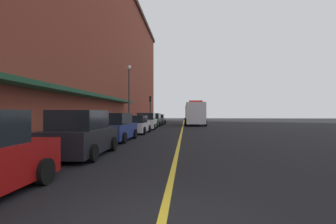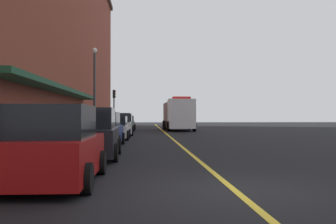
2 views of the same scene
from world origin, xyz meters
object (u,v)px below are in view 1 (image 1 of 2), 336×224
parked_car_3 (136,125)px  parked_car_4 (147,121)px  traffic_light_near (150,104)px  box_truck (195,114)px  parked_car_5 (154,120)px  parked_car_6 (159,119)px  parking_meter_0 (139,119)px  parking_meter_1 (111,122)px  street_lamp_left (129,89)px  parked_car_1 (81,135)px  parked_car_2 (115,128)px

parked_car_3 → parked_car_4: size_ratio=0.91×
parked_car_3 → traffic_light_near: (-1.41, 18.34, 2.43)m
parked_car_4 → box_truck: size_ratio=0.54×
parked_car_5 → traffic_light_near: (-1.35, 6.33, 2.35)m
parked_car_6 → parking_meter_0: parked_car_6 is taller
parked_car_3 → traffic_light_near: bearing=4.9°
parked_car_3 → parking_meter_0: 9.11m
parked_car_4 → box_truck: (5.53, 9.45, 0.80)m
parking_meter_0 → parking_meter_1: 11.51m
parked_car_4 → parked_car_5: parked_car_4 is taller
street_lamp_left → parked_car_4: bearing=-15.0°
parked_car_6 → parked_car_5: bearing=178.3°
parked_car_6 → parked_car_1: bearing=178.8°
parked_car_1 → box_truck: bearing=-13.0°
parked_car_5 → parking_meter_0: 3.35m
parked_car_1 → parked_car_2: 5.52m
parked_car_3 → parked_car_6: parked_car_6 is taller
street_lamp_left → parking_meter_0: bearing=77.7°
parked_car_3 → street_lamp_left: (-2.07, 6.23, 3.67)m
parking_meter_1 → parking_meter_0: bearing=90.0°
traffic_light_near → box_truck: bearing=-24.8°
box_truck → parked_car_5: bearing=-61.9°
parked_car_3 → traffic_light_near: traffic_light_near is taller
parked_car_1 → parked_car_2: bearing=0.6°
parked_car_1 → traffic_light_near: bearing=1.6°
parking_meter_1 → traffic_light_near: size_ratio=0.31×
parking_meter_1 → street_lamp_left: (-0.60, 8.77, 3.34)m
parked_car_1 → parking_meter_1: bearing=8.4°
parking_meter_1 → parked_car_2: bearing=-68.0°
street_lamp_left → parked_car_2: bearing=-81.0°
parked_car_6 → parking_meter_0: size_ratio=3.63×
parked_car_3 → parking_meter_1: size_ratio=3.23×
traffic_light_near → parked_car_1: bearing=-87.3°
parked_car_3 → parking_meter_1: bearing=150.4°
parked_car_3 → street_lamp_left: 7.53m
parked_car_2 → parked_car_3: bearing=-0.3°
parked_car_1 → traffic_light_near: 29.75m
parked_car_1 → parked_car_6: 29.26m
parked_car_4 → parking_meter_0: size_ratio=3.57×
parked_car_4 → parking_meter_0: parked_car_4 is taller
street_lamp_left → traffic_light_near: bearing=86.9°
box_truck → street_lamp_left: street_lamp_left is taller
parked_car_2 → street_lamp_left: 12.68m
street_lamp_left → parked_car_6: bearing=80.0°
parking_meter_1 → parked_car_6: bearing=85.9°
parked_car_1 → box_truck: size_ratio=0.49×
parked_car_3 → parking_meter_0: (-1.47, 8.98, 0.33)m
traffic_light_near → parked_car_4: bearing=-83.6°
parked_car_2 → box_truck: 21.69m
parked_car_1 → parked_car_5: (-0.07, 23.30, -0.05)m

